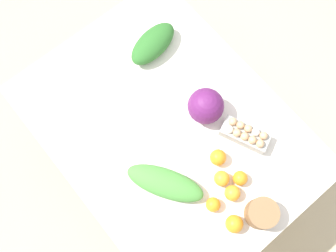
% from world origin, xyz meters
% --- Properties ---
extents(ground_plane, '(8.00, 8.00, 0.00)m').
position_xyz_m(ground_plane, '(0.00, 0.00, 0.00)').
color(ground_plane, '#C6B289').
extents(dining_table, '(1.36, 1.02, 0.78)m').
position_xyz_m(dining_table, '(0.00, 0.00, 0.68)').
color(dining_table, silver).
rests_on(dining_table, ground_plane).
extents(cabbage_purple, '(0.17, 0.17, 0.17)m').
position_xyz_m(cabbage_purple, '(0.05, 0.18, 0.86)').
color(cabbage_purple, '#601E5B').
rests_on(cabbage_purple, dining_table).
extents(egg_carton, '(0.24, 0.17, 0.09)m').
position_xyz_m(egg_carton, '(0.26, 0.24, 0.82)').
color(egg_carton, '#A8A8A3').
rests_on(egg_carton, dining_table).
extents(paper_bag, '(0.13, 0.13, 0.10)m').
position_xyz_m(paper_bag, '(0.56, 0.05, 0.82)').
color(paper_bag, olive).
rests_on(paper_bag, dining_table).
extents(greens_bunch_dandelion, '(0.18, 0.30, 0.10)m').
position_xyz_m(greens_bunch_dandelion, '(-0.37, 0.21, 0.83)').
color(greens_bunch_dandelion, '#2D6B28').
rests_on(greens_bunch_dandelion, dining_table).
extents(greens_bunch_chard, '(0.37, 0.29, 0.08)m').
position_xyz_m(greens_bunch_chard, '(0.20, -0.18, 0.82)').
color(greens_bunch_chard, '#4C933D').
rests_on(greens_bunch_chard, dining_table).
extents(orange_0, '(0.07, 0.07, 0.07)m').
position_xyz_m(orange_0, '(0.40, -0.08, 0.81)').
color(orange_0, orange).
rests_on(orange_0, dining_table).
extents(orange_1, '(0.07, 0.07, 0.07)m').
position_xyz_m(orange_1, '(0.42, 0.02, 0.81)').
color(orange_1, orange).
rests_on(orange_1, dining_table).
extents(orange_2, '(0.07, 0.07, 0.07)m').
position_xyz_m(orange_2, '(0.34, 0.03, 0.81)').
color(orange_2, orange).
rests_on(orange_2, dining_table).
extents(orange_3, '(0.08, 0.08, 0.08)m').
position_xyz_m(orange_3, '(0.26, 0.08, 0.81)').
color(orange_3, orange).
rests_on(orange_3, dining_table).
extents(orange_4, '(0.07, 0.07, 0.07)m').
position_xyz_m(orange_4, '(0.39, 0.09, 0.81)').
color(orange_4, orange).
rests_on(orange_4, dining_table).
extents(orange_5, '(0.08, 0.08, 0.08)m').
position_xyz_m(orange_5, '(0.52, -0.06, 0.82)').
color(orange_5, orange).
rests_on(orange_5, dining_table).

